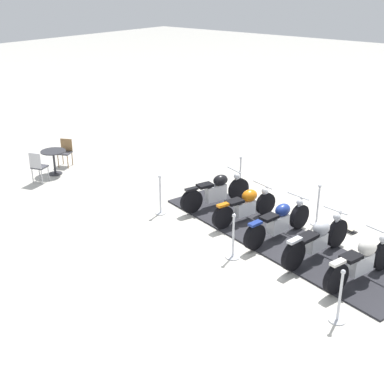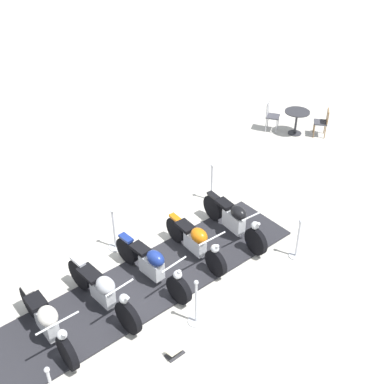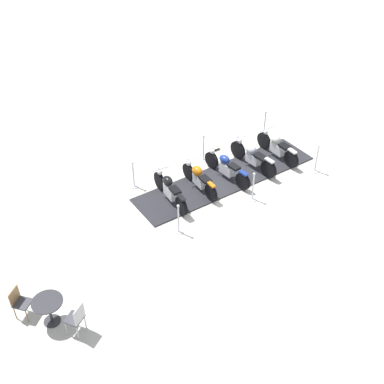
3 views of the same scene
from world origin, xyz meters
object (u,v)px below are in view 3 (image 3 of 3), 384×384
at_px(motorcycle_copper, 199,178).
at_px(stanchion_left_rear, 179,222).
at_px(stanchion_right_front, 264,128).
at_px(cafe_table, 48,307).
at_px(cafe_chair_across_table, 20,301).
at_px(stanchion_left_mid, 253,191).
at_px(stanchion_left_front, 316,163).
at_px(motorcycle_chrome, 252,156).
at_px(motorcycle_navy, 226,167).
at_px(motorcycle_black, 170,189).
at_px(cafe_chair_near_table, 76,318).
at_px(stanchion_right_rear, 134,178).
at_px(motorcycle_cream, 277,146).
at_px(stanchion_right_mid, 204,152).
at_px(info_placard, 215,148).

distance_m(motorcycle_copper, stanchion_left_rear, 2.28).
relative_size(stanchion_right_front, cafe_table, 1.47).
xyz_separation_m(motorcycle_copper, stanchion_right_front, (-4.30, -0.37, -0.05)).
bearing_deg(cafe_chair_across_table, stanchion_left_mid, 52.86).
bearing_deg(stanchion_left_front, stanchion_left_rear, -13.69).
relative_size(motorcycle_chrome, motorcycle_navy, 1.00).
xyz_separation_m(motorcycle_copper, stanchion_left_front, (-3.63, 2.38, -0.12)).
distance_m(stanchion_left_mid, cafe_table, 7.51).
bearing_deg(stanchion_left_mid, motorcycle_navy, -103.59).
distance_m(motorcycle_black, cafe_chair_near_table, 5.64).
bearing_deg(stanchion_right_rear, stanchion_left_front, 140.47).
relative_size(stanchion_left_rear, stanchion_right_rear, 1.07).
distance_m(stanchion_left_front, stanchion_right_rear, 6.50).
xyz_separation_m(motorcycle_cream, motorcycle_black, (4.55, -1.10, -0.01)).
bearing_deg(motorcycle_cream, cafe_chair_across_table, 100.87).
xyz_separation_m(stanchion_left_mid, stanchion_right_mid, (-0.67, -2.75, 0.02)).
xyz_separation_m(motorcycle_cream, cafe_chair_near_table, (9.82, 0.88, 0.07)).
distance_m(stanchion_right_mid, stanchion_left_front, 4.07).
bearing_deg(cafe_chair_near_table, stanchion_left_front, -112.53).
relative_size(stanchion_left_mid, stanchion_right_mid, 0.99).
height_order(stanchion_right_rear, cafe_table, stanchion_right_rear).
bearing_deg(cafe_table, cafe_chair_near_table, 108.73).
xyz_separation_m(motorcycle_black, stanchion_right_front, (-5.44, -0.10, -0.07)).
bearing_deg(info_placard, motorcycle_black, -151.16).
height_order(motorcycle_chrome, stanchion_right_mid, stanchion_right_mid).
bearing_deg(stanchion_right_mid, motorcycle_cream, 135.78).
xyz_separation_m(stanchion_left_front, info_placard, (1.33, -3.58, -0.29)).
height_order(motorcycle_copper, stanchion_left_mid, stanchion_left_mid).
bearing_deg(stanchion_right_mid, stanchion_left_mid, 76.31).
height_order(motorcycle_copper, motorcycle_black, motorcycle_black).
bearing_deg(motorcycle_chrome, stanchion_left_rear, 105.17).
height_order(motorcycle_navy, cafe_chair_across_table, motorcycle_navy).
bearing_deg(stanchion_left_rear, stanchion_right_mid, -149.59).
height_order(motorcycle_copper, stanchion_right_front, stanchion_right_front).
xyz_separation_m(motorcycle_navy, stanchion_left_rear, (3.18, 0.72, -0.08)).
distance_m(motorcycle_copper, stanchion_right_mid, 1.81).
bearing_deg(motorcycle_cream, stanchion_right_rear, 75.96).
distance_m(stanchion_right_rear, cafe_chair_across_table, 5.99).
distance_m(motorcycle_black, stanchion_left_mid, 2.75).
relative_size(motorcycle_cream, stanchion_left_mid, 1.98).
xyz_separation_m(stanchion_left_front, cafe_table, (10.31, -1.45, 0.23)).
height_order(motorcycle_chrome, cafe_chair_near_table, motorcycle_chrome).
bearing_deg(info_placard, stanchion_right_front, -8.93).
bearing_deg(info_placard, motorcycle_cream, -47.85).
relative_size(stanchion_left_mid, stanchion_right_front, 0.94).
bearing_deg(stanchion_right_rear, motorcycle_cream, 151.62).
distance_m(motorcycle_cream, cafe_table, 10.09).
bearing_deg(cafe_table, stanchion_right_mid, -166.22).
distance_m(motorcycle_cream, stanchion_right_rear, 5.45).
relative_size(motorcycle_black, stanchion_left_mid, 1.97).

